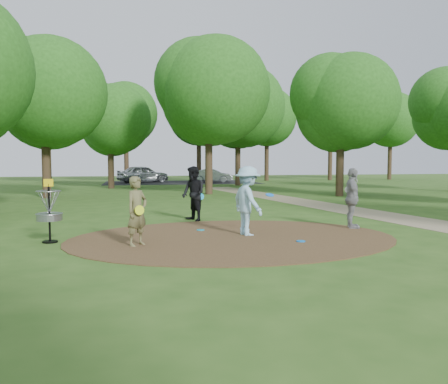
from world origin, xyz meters
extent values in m
plane|color=#2D5119|center=(0.00, 0.00, 0.00)|extent=(100.00, 100.00, 0.00)
cylinder|color=#47301C|center=(0.00, 0.00, 0.01)|extent=(8.40, 8.40, 0.02)
cube|color=#8C7A5B|center=(6.50, 2.00, 0.01)|extent=(7.55, 39.89, 0.01)
cube|color=black|center=(2.00, 30.00, 0.00)|extent=(14.00, 8.00, 0.01)
imported|color=brown|center=(-2.43, -0.58, 0.81)|extent=(0.69, 0.69, 1.62)
cylinder|color=#D6F51B|center=(-2.38, -0.77, 0.86)|extent=(0.22, 0.11, 0.22)
imported|color=#9ACDE6|center=(0.44, 0.28, 0.92)|extent=(0.98, 1.33, 1.84)
cylinder|color=blue|center=(1.05, 0.27, 1.07)|extent=(0.25, 0.25, 0.08)
imported|color=black|center=(-0.56, 3.40, 0.90)|extent=(0.98, 1.08, 1.81)
cylinder|color=#0C9CDA|center=(-0.33, 3.37, 0.80)|extent=(0.22, 0.07, 0.22)
imported|color=gray|center=(3.74, 0.82, 0.89)|extent=(0.75, 1.13, 1.78)
cylinder|color=white|center=(3.66, 0.87, 1.13)|extent=(0.23, 0.13, 0.22)
cylinder|color=#1698B3|center=(-0.66, 1.28, 0.03)|extent=(0.22, 0.22, 0.02)
cylinder|color=blue|center=(1.45, -0.94, 0.03)|extent=(0.22, 0.22, 0.02)
imported|color=#A7AAAF|center=(-1.49, 30.58, 0.80)|extent=(5.07, 3.43, 1.60)
imported|color=#9A9FA2|center=(4.98, 29.86, 0.63)|extent=(4.03, 2.37, 1.26)
cylinder|color=black|center=(-4.50, 0.30, 0.68)|extent=(0.05, 0.05, 1.35)
cylinder|color=black|center=(-4.50, 0.30, 0.02)|extent=(0.36, 0.36, 0.04)
cylinder|color=gray|center=(-4.50, 0.30, 0.62)|extent=(0.60, 0.60, 0.16)
torus|color=gray|center=(-4.50, 0.30, 0.70)|extent=(0.63, 0.63, 0.03)
torus|color=gray|center=(-4.50, 0.30, 1.25)|extent=(0.58, 0.58, 0.02)
cube|color=yellow|center=(-4.50, 0.30, 1.45)|extent=(0.22, 0.02, 0.18)
cylinder|color=#332316|center=(-7.00, 14.00, 1.90)|extent=(0.44, 0.44, 3.80)
sphere|color=#215316|center=(-7.00, 14.00, 5.39)|extent=(5.77, 5.77, 5.77)
cylinder|color=#332316|center=(2.00, 15.00, 2.09)|extent=(0.44, 0.44, 4.18)
sphere|color=#215316|center=(2.00, 15.00, 5.93)|extent=(6.35, 6.35, 6.35)
cylinder|color=#332316|center=(9.00, 12.00, 1.80)|extent=(0.44, 0.44, 3.61)
sphere|color=#215316|center=(9.00, 12.00, 5.08)|extent=(5.33, 5.33, 5.33)
cylinder|color=#332316|center=(-4.00, 22.00, 1.71)|extent=(0.44, 0.44, 3.42)
sphere|color=#215316|center=(-4.00, 22.00, 4.81)|extent=(5.04, 5.04, 5.04)
cylinder|color=#332316|center=(6.00, 24.00, 2.19)|extent=(0.44, 0.44, 4.37)
sphere|color=#215316|center=(6.00, 24.00, 6.21)|extent=(6.70, 6.70, 6.70)
camera|label=1|loc=(-2.55, -10.79, 1.96)|focal=35.00mm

